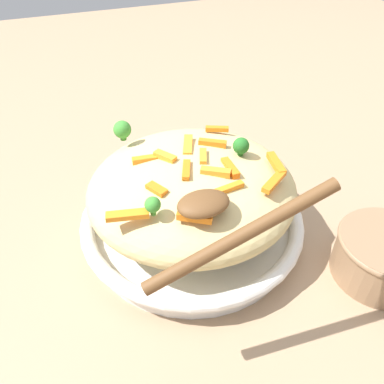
% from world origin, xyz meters
% --- Properties ---
extents(ground_plane, '(2.40, 2.40, 0.00)m').
position_xyz_m(ground_plane, '(0.00, 0.00, 0.00)').
color(ground_plane, '#9E7F60').
extents(serving_bowl, '(0.29, 0.29, 0.04)m').
position_xyz_m(serving_bowl, '(0.00, 0.00, 0.02)').
color(serving_bowl, white).
rests_on(serving_bowl, ground_plane).
extents(pasta_mound, '(0.26, 0.26, 0.09)m').
position_xyz_m(pasta_mound, '(0.00, 0.00, 0.08)').
color(pasta_mound, '#D1BA7A').
rests_on(pasta_mound, serving_bowl).
extents(carrot_piece_0, '(0.02, 0.04, 0.01)m').
position_xyz_m(carrot_piece_0, '(0.01, 0.02, 0.12)').
color(carrot_piece_0, orange).
rests_on(carrot_piece_0, pasta_mound).
extents(carrot_piece_1, '(0.02, 0.03, 0.01)m').
position_xyz_m(carrot_piece_1, '(0.05, 0.03, 0.12)').
color(carrot_piece_1, orange).
rests_on(carrot_piece_1, pasta_mound).
extents(carrot_piece_2, '(0.02, 0.03, 0.01)m').
position_xyz_m(carrot_piece_2, '(-0.01, 0.00, 0.12)').
color(carrot_piece_2, orange).
rests_on(carrot_piece_2, pasta_mound).
extents(carrot_piece_3, '(0.03, 0.02, 0.01)m').
position_xyz_m(carrot_piece_3, '(-0.06, -0.06, 0.12)').
color(carrot_piece_3, orange).
rests_on(carrot_piece_3, pasta_mound).
extents(carrot_piece_4, '(0.03, 0.03, 0.01)m').
position_xyz_m(carrot_piece_4, '(-0.04, -0.02, 0.12)').
color(carrot_piece_4, orange).
rests_on(carrot_piece_4, pasta_mound).
extents(carrot_piece_5, '(0.02, 0.03, 0.01)m').
position_xyz_m(carrot_piece_5, '(0.03, -0.02, 0.12)').
color(carrot_piece_5, orange).
rests_on(carrot_piece_5, pasta_mound).
extents(carrot_piece_6, '(0.03, 0.03, 0.01)m').
position_xyz_m(carrot_piece_6, '(0.03, 0.09, 0.12)').
color(carrot_piece_6, orange).
rests_on(carrot_piece_6, pasta_mound).
extents(carrot_piece_7, '(0.03, 0.03, 0.01)m').
position_xyz_m(carrot_piece_7, '(-0.02, 0.03, 0.12)').
color(carrot_piece_7, orange).
rests_on(carrot_piece_7, pasta_mound).
extents(carrot_piece_8, '(0.04, 0.01, 0.01)m').
position_xyz_m(carrot_piece_8, '(-0.02, 0.06, 0.12)').
color(carrot_piece_8, orange).
rests_on(carrot_piece_8, pasta_mound).
extents(carrot_piece_9, '(0.04, 0.03, 0.01)m').
position_xyz_m(carrot_piece_9, '(-0.07, 0.07, 0.12)').
color(carrot_piece_9, orange).
rests_on(carrot_piece_9, pasta_mound).
extents(carrot_piece_10, '(0.03, 0.04, 0.01)m').
position_xyz_m(carrot_piece_10, '(-0.01, -0.03, 0.12)').
color(carrot_piece_10, orange).
rests_on(carrot_piece_10, pasta_mound).
extents(carrot_piece_11, '(0.01, 0.04, 0.01)m').
position_xyz_m(carrot_piece_11, '(-0.04, 0.03, 0.12)').
color(carrot_piece_11, orange).
rests_on(carrot_piece_11, pasta_mound).
extents(carrot_piece_12, '(0.02, 0.04, 0.01)m').
position_xyz_m(carrot_piece_12, '(-0.09, 0.04, 0.12)').
color(carrot_piece_12, orange).
rests_on(carrot_piece_12, pasta_mound).
extents(carrot_piece_13, '(0.04, 0.01, 0.01)m').
position_xyz_m(carrot_piece_13, '(0.05, -0.03, 0.12)').
color(carrot_piece_13, orange).
rests_on(carrot_piece_13, pasta_mound).
extents(carrot_piece_14, '(0.04, 0.02, 0.01)m').
position_xyz_m(carrot_piece_14, '(0.09, 0.06, 0.12)').
color(carrot_piece_14, orange).
rests_on(carrot_piece_14, pasta_mound).
extents(broccoli_floret_0, '(0.02, 0.02, 0.03)m').
position_xyz_m(broccoli_floret_0, '(0.06, -0.09, 0.13)').
color(broccoli_floret_0, '#377928').
rests_on(broccoli_floret_0, pasta_mound).
extents(broccoli_floret_1, '(0.02, 0.02, 0.02)m').
position_xyz_m(broccoli_floret_1, '(-0.06, 0.01, 0.13)').
color(broccoli_floret_1, '#205B1C').
rests_on(broccoli_floret_1, pasta_mound).
extents(broccoli_floret_2, '(0.02, 0.02, 0.02)m').
position_xyz_m(broccoli_floret_2, '(0.07, 0.07, 0.13)').
color(broccoli_floret_2, '#377928').
rests_on(broccoli_floret_2, pasta_mound).
extents(serving_spoon, '(0.17, 0.11, 0.08)m').
position_xyz_m(serving_spoon, '(0.02, 0.11, 0.14)').
color(serving_spoon, brown).
rests_on(serving_spoon, pasta_mound).
extents(companion_bowl, '(0.12, 0.12, 0.06)m').
position_xyz_m(companion_bowl, '(-0.19, 0.15, 0.03)').
color(companion_bowl, '#8C6B4C').
rests_on(companion_bowl, ground_plane).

